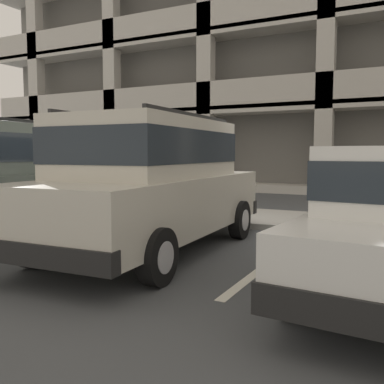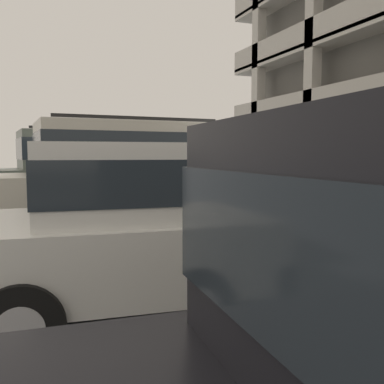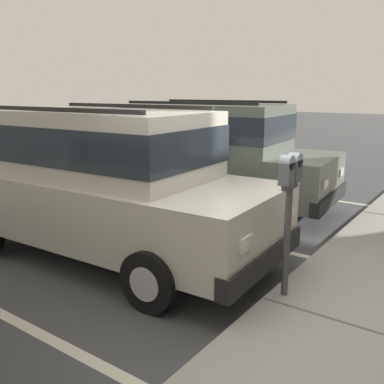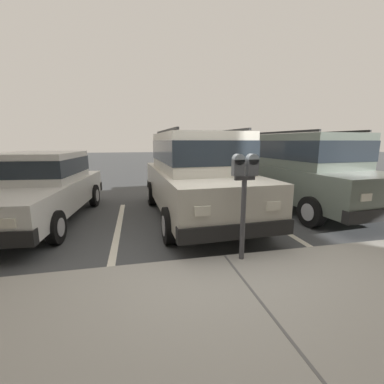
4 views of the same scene
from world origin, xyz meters
The scene contains 5 objects.
ground_plane centered at (0.00, 0.00, -0.05)m, with size 80.00×80.00×0.10m.
sidewalk centered at (0.00, 1.30, 0.06)m, with size 40.00×2.20×0.12m.
parking_stall_lines centered at (1.65, -1.40, 0.00)m, with size 13.30×4.80×0.01m.
silver_suv centered at (-0.13, -2.24, 1.09)m, with size 2.16×4.86×2.03m.
parking_meter_near centered at (-0.21, 0.35, 1.24)m, with size 0.35×0.12×1.50m.
Camera 1 is at (3.29, -7.63, 1.48)m, focal length 40.00 mm.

